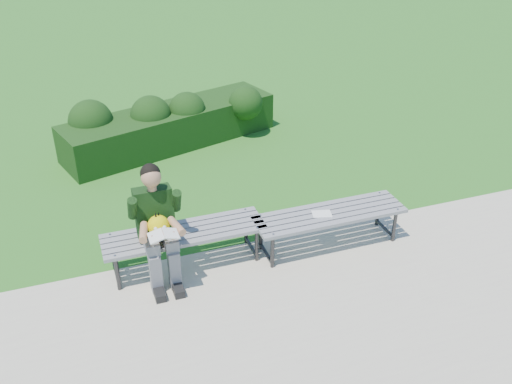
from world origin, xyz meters
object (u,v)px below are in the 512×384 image
Objects in this scene: paper_sheet at (322,214)px; hedge at (167,123)px; seated_boy at (157,222)px; bench_left at (185,235)px; bench_right at (329,217)px.

hedge is at bearing 107.59° from paper_sheet.
paper_sheet is at bearing -2.64° from seated_boy.
seated_boy is (-0.30, -0.09, 0.30)m from bench_left.
hedge reaches higher than bench_right.
seated_boy is at bearing -162.70° from bench_left.
seated_boy is 1.90m from paper_sheet.
bench_right is (1.68, -0.18, 0.00)m from bench_left.
paper_sheet is (1.10, -3.47, 0.08)m from hedge.
seated_boy reaches higher than bench_left.
bench_right is 0.12m from paper_sheet.
hedge is 2.01× the size of bench_left.
bench_left reaches higher than paper_sheet.
hedge is 2.75× the size of seated_boy.
bench_left is at bearing -98.38° from hedge.
bench_right reaches higher than paper_sheet.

